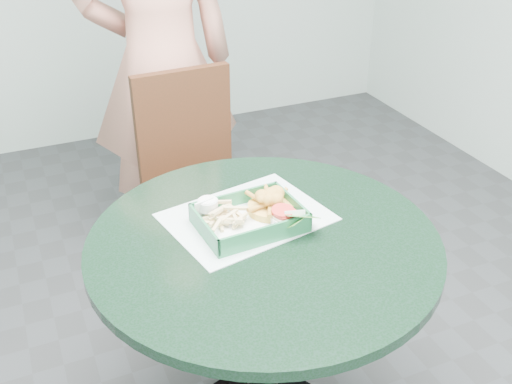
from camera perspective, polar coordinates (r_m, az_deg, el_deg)
name	(u,v)px	position (r m, az deg, el deg)	size (l,w,h in m)	color
cafe_table	(263,293)	(1.69, 0.69, -9.62)	(0.93, 0.93, 0.75)	black
dining_chair	(194,174)	(2.39, -5.97, 1.76)	(0.39, 0.39, 0.93)	brown
diner_person	(158,28)	(2.51, -9.30, 15.15)	(0.75, 0.49, 2.06)	tan
placemat	(246,223)	(1.67, -0.91, -2.97)	(0.42, 0.32, 0.00)	silver
food_basket	(250,228)	(1.62, -0.62, -3.42)	(0.27, 0.20, 0.05)	#206A3E
crab_sandwich	(271,208)	(1.65, 1.47, -1.50)	(0.13, 0.13, 0.07)	gold
fries_pile	(224,220)	(1.62, -3.08, -2.66)	(0.10, 0.11, 0.04)	#E3C688
sauce_ramekin	(209,209)	(1.65, -4.48, -1.63)	(0.06, 0.06, 0.03)	silver
garnish_cup	(288,225)	(1.59, 3.06, -3.12)	(0.11, 0.11, 0.04)	white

